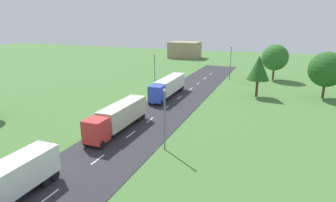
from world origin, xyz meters
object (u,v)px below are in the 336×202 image
(tree_elm, at_px, (327,70))
(truck_second, at_px, (118,117))
(truck_third, at_px, (168,86))
(distant_building, at_px, (185,50))
(lamppost_fourth, at_px, (230,61))
(tree_oak, at_px, (275,57))
(lamppost_second, at_px, (165,116))
(tree_maple, at_px, (259,68))
(lamppost_third, at_px, (155,71))

(tree_elm, bearing_deg, truck_second, -134.20)
(truck_third, distance_m, distant_building, 59.46)
(truck_third, height_order, lamppost_fourth, lamppost_fourth)
(tree_oak, distance_m, distant_building, 47.28)
(truck_second, xyz_separation_m, distant_building, (-15.54, 76.76, 1.02))
(lamppost_fourth, bearing_deg, tree_oak, 21.12)
(distant_building, bearing_deg, truck_third, -75.08)
(lamppost_second, height_order, lamppost_fourth, lamppost_fourth)
(lamppost_second, distance_m, tree_maple, 29.76)
(lamppost_fourth, xyz_separation_m, tree_oak, (10.27, 3.97, 0.89))
(tree_oak, bearing_deg, truck_third, -127.18)
(truck_second, distance_m, truck_third, 19.31)
(tree_maple, bearing_deg, lamppost_third, -167.39)
(lamppost_fourth, height_order, tree_elm, tree_elm)
(truck_second, xyz_separation_m, truck_third, (-0.23, 19.31, 0.03))
(tree_elm, bearing_deg, distant_building, 132.46)
(truck_second, xyz_separation_m, lamppost_second, (8.02, -3.04, 2.06))
(truck_second, height_order, lamppost_fourth, lamppost_fourth)
(truck_second, distance_m, tree_oak, 48.08)
(lamppost_second, relative_size, tree_elm, 0.82)
(lamppost_second, distance_m, tree_oak, 48.42)
(lamppost_second, height_order, tree_oak, tree_oak)
(truck_third, bearing_deg, lamppost_third, 153.91)
(lamppost_second, relative_size, lamppost_third, 0.89)
(lamppost_fourth, bearing_deg, distant_building, 123.19)
(truck_second, relative_size, tree_oak, 1.41)
(tree_oak, bearing_deg, lamppost_fourth, -158.88)
(truck_third, xyz_separation_m, lamppost_second, (8.26, -22.35, 2.03))
(tree_elm, xyz_separation_m, distant_building, (-43.72, 47.78, -2.52))
(lamppost_second, height_order, lamppost_third, lamppost_third)
(truck_second, distance_m, lamppost_second, 8.82)
(truck_third, bearing_deg, truck_second, -89.31)
(tree_maple, height_order, distant_building, tree_maple)
(lamppost_third, distance_m, tree_maple, 20.49)
(truck_second, bearing_deg, lamppost_third, 100.44)
(tree_maple, relative_size, distant_building, 0.70)
(lamppost_third, bearing_deg, truck_third, -26.09)
(lamppost_fourth, xyz_separation_m, tree_elm, (19.82, -11.23, 0.89))
(distant_building, bearing_deg, tree_elm, -47.54)
(truck_third, height_order, tree_oak, tree_oak)
(lamppost_third, relative_size, distant_building, 0.72)
(tree_maple, bearing_deg, distant_building, 121.70)
(tree_maple, xyz_separation_m, tree_elm, (12.10, 3.42, -0.08))
(truck_third, bearing_deg, distant_building, 104.92)
(truck_second, distance_m, lamppost_fourth, 41.16)
(truck_second, bearing_deg, tree_oak, 67.13)
(truck_second, xyz_separation_m, tree_oak, (18.64, 44.18, 3.54))
(lamppost_third, bearing_deg, tree_oak, 45.71)
(lamppost_fourth, bearing_deg, truck_second, -101.75)
(truck_second, bearing_deg, tree_elm, 45.80)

